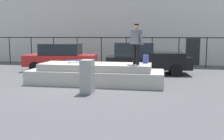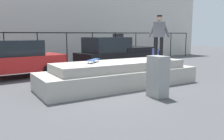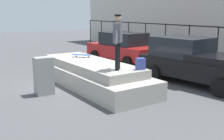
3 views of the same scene
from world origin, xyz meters
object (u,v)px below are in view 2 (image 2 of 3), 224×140
(skateboard, at_px, (93,60))
(car_red_sedan_near, at_px, (13,59))
(skateboarder, at_px, (159,34))
(utility_box, at_px, (158,77))
(car_black_pickup_mid, at_px, (117,54))
(backpack, at_px, (155,53))

(skateboard, distance_m, car_red_sedan_near, 4.36)
(skateboarder, height_order, skateboard, skateboarder)
(skateboard, height_order, utility_box, utility_box)
(skateboarder, xyz_separation_m, car_red_sedan_near, (-5.09, 4.00, -1.12))
(car_red_sedan_near, xyz_separation_m, car_black_pickup_mid, (5.31, -0.39, 0.04))
(skateboard, bearing_deg, utility_box, -60.63)
(backpack, distance_m, utility_box, 3.34)
(car_black_pickup_mid, height_order, utility_box, car_black_pickup_mid)
(car_red_sedan_near, bearing_deg, skateboarder, -38.14)
(skateboarder, bearing_deg, utility_box, -132.42)
(skateboarder, distance_m, car_red_sedan_near, 6.57)
(backpack, xyz_separation_m, utility_box, (-2.12, -2.53, -0.49))
(skateboarder, relative_size, car_black_pickup_mid, 0.36)
(skateboarder, height_order, backpack, skateboarder)
(skateboard, bearing_deg, skateboarder, -4.35)
(backpack, xyz_separation_m, car_red_sedan_near, (-5.49, 3.36, -0.27))
(utility_box, bearing_deg, skateboarder, 48.35)
(backpack, relative_size, car_red_sedan_near, 0.08)
(skateboard, height_order, car_red_sedan_near, car_red_sedan_near)
(backpack, height_order, utility_box, backpack)
(utility_box, bearing_deg, backpack, 50.72)
(backpack, bearing_deg, car_black_pickup_mid, 18.59)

